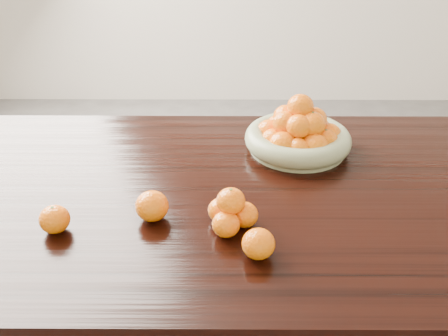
{
  "coord_description": "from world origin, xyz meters",
  "views": [
    {
      "loc": [
        -0.01,
        -1.17,
        1.49
      ],
      "look_at": [
        -0.02,
        -0.02,
        0.83
      ],
      "focal_mm": 40.0,
      "sensor_mm": 36.0,
      "label": 1
    }
  ],
  "objects_px": {
    "fruit_bowl": "(299,134)",
    "orange_pyramid": "(231,212)",
    "dining_table": "(230,216)",
    "loose_orange_0": "(55,219)"
  },
  "relations": [
    {
      "from": "dining_table",
      "to": "loose_orange_0",
      "type": "height_order",
      "value": "loose_orange_0"
    },
    {
      "from": "fruit_bowl",
      "to": "orange_pyramid",
      "type": "distance_m",
      "value": 0.46
    },
    {
      "from": "orange_pyramid",
      "to": "loose_orange_0",
      "type": "bearing_deg",
      "value": -177.48
    },
    {
      "from": "dining_table",
      "to": "orange_pyramid",
      "type": "xyz_separation_m",
      "value": [
        -0.0,
        -0.17,
        0.13
      ]
    },
    {
      "from": "orange_pyramid",
      "to": "loose_orange_0",
      "type": "relative_size",
      "value": 1.71
    },
    {
      "from": "dining_table",
      "to": "orange_pyramid",
      "type": "height_order",
      "value": "orange_pyramid"
    },
    {
      "from": "dining_table",
      "to": "orange_pyramid",
      "type": "relative_size",
      "value": 15.73
    },
    {
      "from": "dining_table",
      "to": "loose_orange_0",
      "type": "xyz_separation_m",
      "value": [
        -0.43,
        -0.19,
        0.12
      ]
    },
    {
      "from": "fruit_bowl",
      "to": "orange_pyramid",
      "type": "bearing_deg",
      "value": -117.7
    },
    {
      "from": "fruit_bowl",
      "to": "orange_pyramid",
      "type": "relative_size",
      "value": 2.63
    }
  ]
}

